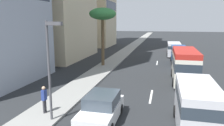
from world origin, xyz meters
TOP-DOWN VIEW (x-y plane):
  - ground_plane at (31.50, 0.00)m, footprint 198.00×198.00m
  - sidewalk_right at (31.50, 6.38)m, footprint 162.00×2.67m
  - lane_stripe_mid at (12.05, 0.00)m, footprint 3.20×0.16m
  - lane_stripe_far at (26.47, 0.00)m, footprint 3.20×0.16m
  - van_lead at (7.15, -2.64)m, footprint 4.92×2.13m
  - car_second at (6.99, 2.59)m, footprint 4.30×1.97m
  - van_third at (26.88, -2.93)m, footprint 5.12×2.10m
  - car_fourth at (39.42, -2.81)m, footprint 4.75×1.85m
  - minibus_fifth at (17.05, -2.85)m, footprint 6.55×2.30m
  - van_sixth at (33.32, -2.51)m, footprint 5.29×2.20m
  - pedestrian_near_lamp at (6.99, 6.32)m, footprint 0.33×0.23m
  - palm_tree at (22.47, 6.91)m, footprint 3.42×3.42m
  - street_lamp at (6.24, 5.32)m, footprint 0.24×0.97m

SIDE VIEW (x-z plane):
  - ground_plane at x=31.50m, z-range 0.00..0.00m
  - lane_stripe_mid at x=12.05m, z-range 0.00..0.01m
  - lane_stripe_far at x=26.47m, z-range 0.00..0.01m
  - sidewalk_right at x=31.50m, z-range 0.00..0.15m
  - car_fourth at x=39.42m, z-range -0.04..1.59m
  - car_second at x=6.99m, z-range -0.05..1.60m
  - pedestrian_near_lamp at x=6.99m, z-range 0.24..1.97m
  - van_sixth at x=33.32m, z-range 0.17..2.48m
  - van_third at x=26.88m, z-range 0.17..2.56m
  - van_lead at x=7.15m, z-range 0.18..2.77m
  - minibus_fifth at x=17.05m, z-range 0.15..3.31m
  - street_lamp at x=6.24m, z-range 0.90..6.61m
  - palm_tree at x=22.47m, z-range 2.89..10.29m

